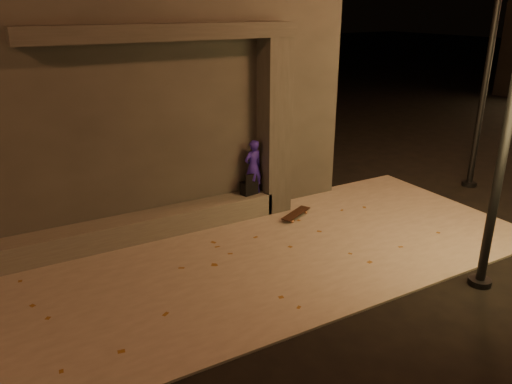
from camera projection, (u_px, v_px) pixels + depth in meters
ground at (309, 321)px, 7.09m from camera, size 120.00×120.00×0.00m
sidewalk at (243, 261)px, 8.71m from camera, size 11.00×4.40×0.04m
building at (105, 83)px, 10.98m from camera, size 9.00×5.10×5.22m
ledge at (128, 230)px, 9.34m from camera, size 6.00×0.55×0.45m
column at (274, 128)px, 10.28m from camera, size 0.55×0.55×3.60m
canopy at (166, 32)px, 8.61m from camera, size 5.00×0.70×0.28m
skateboarder at (253, 167)px, 10.32m from camera, size 0.45×0.33×1.15m
backpack at (249, 187)px, 10.42m from camera, size 0.36×0.26×0.47m
skateboard at (296, 214)px, 10.43m from camera, size 0.87×0.58×0.10m
street_lamp_2 at (498, 2)px, 10.89m from camera, size 0.36×0.36×7.57m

